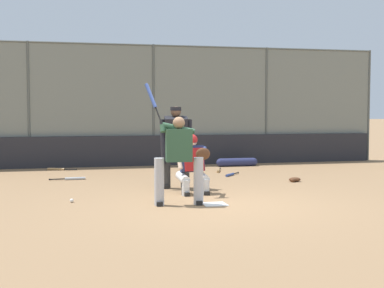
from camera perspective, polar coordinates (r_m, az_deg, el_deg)
ground_plane at (r=9.84m, az=2.42°, el=-6.46°), size 160.00×160.00×0.00m
home_plate_marker at (r=9.84m, az=2.42°, el=-6.43°), size 0.43×0.43×0.01m
backstop_fence at (r=16.69m, az=-4.14°, el=4.47°), size 14.97×0.08×3.75m
padding_wall at (r=16.64m, az=-4.06°, el=-0.69°), size 14.59×0.18×0.93m
bleachers_beyond at (r=19.38m, az=-12.70°, el=0.20°), size 10.42×3.05×1.80m
batter_at_plate at (r=9.68m, az=-1.47°, el=-1.38°), size 1.01×0.71×2.23m
catcher_behind_plate at (r=10.96m, az=0.12°, el=-2.05°), size 0.66×0.77×1.23m
umpire_home at (r=11.72m, az=-1.74°, el=-0.03°), size 0.73×0.49×1.80m
spare_bat_near_backstop at (r=14.07m, az=4.17°, el=-3.27°), size 0.56×0.64×0.07m
spare_bat_by_padding at (r=13.54m, az=-12.65°, el=-3.62°), size 0.89×0.11×0.07m
spare_bat_third_base_side at (r=14.99m, az=2.88°, el=-2.83°), size 0.36×0.87×0.07m
spare_bat_first_base_side at (r=15.78m, az=-14.09°, el=-2.61°), size 0.84×0.39×0.07m
fielding_glove_on_dirt at (r=13.11m, az=10.89°, el=-3.75°), size 0.30×0.23×0.11m
baseball_loose at (r=10.28m, az=-12.71°, el=-5.91°), size 0.07×0.07×0.07m
equipment_bag_dugout_side at (r=16.44m, az=4.82°, el=-1.94°), size 1.31×0.25×0.25m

